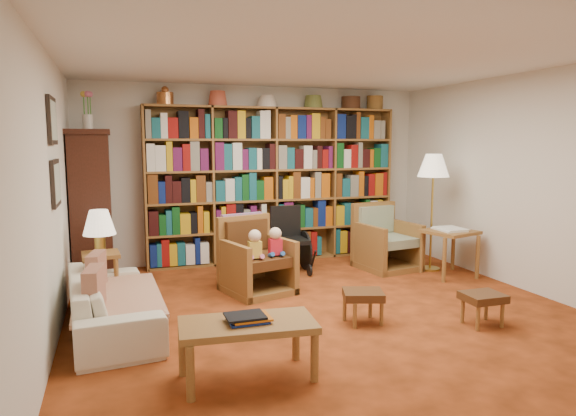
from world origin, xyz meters
name	(u,v)px	position (x,y,z in m)	size (l,w,h in m)	color
floor	(323,310)	(0.00, 0.00, 0.00)	(5.00, 5.00, 0.00)	#A64419
ceiling	(326,60)	(0.00, 0.00, 2.50)	(5.00, 5.00, 0.00)	silver
wall_back	(258,174)	(0.00, 2.50, 1.25)	(5.00, 5.00, 0.00)	silver
wall_front	(506,229)	(0.00, -2.50, 1.25)	(5.00, 5.00, 0.00)	silver
wall_left	(50,198)	(-2.50, 0.00, 1.25)	(5.00, 5.00, 0.00)	silver
wall_right	(525,182)	(2.50, 0.00, 1.25)	(5.00, 5.00, 0.00)	silver
bookshelf	(274,180)	(0.20, 2.33, 1.17)	(3.60, 0.30, 2.42)	brown
curio_cabinet	(92,204)	(-2.25, 2.00, 0.95)	(0.50, 0.95, 2.40)	#3A1710
framed_pictures	(54,152)	(-2.48, 0.30, 1.62)	(0.03, 0.52, 0.97)	black
sofa	(112,302)	(-2.05, 0.11, 0.26)	(0.69, 1.78, 0.52)	beige
sofa_throw	(117,297)	(-2.00, 0.11, 0.30)	(0.75, 1.41, 0.04)	beige
cushion_left	(97,274)	(-2.18, 0.46, 0.45)	(0.12, 0.37, 0.37)	maroon
cushion_right	(94,294)	(-2.18, -0.24, 0.45)	(0.12, 0.39, 0.39)	maroon
side_table_lamp	(101,267)	(-2.15, 0.96, 0.40)	(0.40, 0.40, 0.55)	brown
table_lamp	(99,224)	(-2.15, 0.96, 0.86)	(0.34, 0.34, 0.46)	#B49639
armchair_leather	(255,260)	(-0.47, 0.91, 0.36)	(0.87, 0.88, 0.87)	brown
armchair_sage	(384,243)	(1.48, 1.41, 0.33)	(0.81, 0.83, 0.88)	brown
wheelchair	(289,242)	(0.18, 1.64, 0.39)	(0.50, 0.69, 0.87)	black
floor_lamp	(433,170)	(2.01, 1.08, 1.34)	(0.41, 0.41, 1.56)	#B49639
side_table_papers	(450,237)	(2.05, 0.74, 0.50)	(0.70, 0.70, 0.62)	brown
footstool_a	(363,297)	(0.21, -0.47, 0.26)	(0.45, 0.42, 0.31)	#472513
footstool_b	(483,299)	(1.24, -0.89, 0.25)	(0.37, 0.32, 0.31)	#472513
coffee_table	(248,329)	(-1.12, -1.24, 0.37)	(1.02, 0.58, 0.48)	brown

